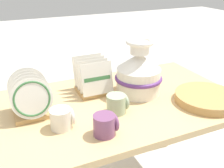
{
  "coord_description": "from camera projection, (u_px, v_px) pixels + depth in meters",
  "views": [
    {
      "loc": [
        -0.52,
        -1.16,
        1.43
      ],
      "look_at": [
        0.0,
        0.0,
        0.86
      ],
      "focal_mm": 42.0,
      "sensor_mm": 36.0,
      "label": 1
    }
  ],
  "objects": [
    {
      "name": "dish_rack_round_plates",
      "position": [
        31.0,
        99.0,
        1.28
      ],
      "size": [
        0.2,
        0.2,
        0.22
      ],
      "color": "tan",
      "rests_on": "display_table"
    },
    {
      "name": "ceramic_vase",
      "position": [
        139.0,
        72.0,
        1.49
      ],
      "size": [
        0.27,
        0.27,
        0.32
      ],
      "color": "white",
      "rests_on": "display_table"
    },
    {
      "name": "wicker_charger_stack",
      "position": [
        207.0,
        98.0,
        1.43
      ],
      "size": [
        0.35,
        0.35,
        0.04
      ],
      "color": "tan",
      "rests_on": "display_table"
    },
    {
      "name": "mug_sage_glaze",
      "position": [
        117.0,
        104.0,
        1.32
      ],
      "size": [
        0.11,
        0.1,
        0.1
      ],
      "color": "#9EB28E",
      "rests_on": "display_table"
    },
    {
      "name": "mug_plum_glaze",
      "position": [
        105.0,
        125.0,
        1.14
      ],
      "size": [
        0.11,
        0.1,
        0.1
      ],
      "color": "#7A4770",
      "rests_on": "display_table"
    },
    {
      "name": "display_table",
      "position": [
        112.0,
        116.0,
        1.47
      ],
      "size": [
        1.42,
        0.81,
        0.75
      ],
      "color": "tan",
      "rests_on": "ground_plane"
    },
    {
      "name": "dish_rack_square_plates",
      "position": [
        93.0,
        81.0,
        1.52
      ],
      "size": [
        0.18,
        0.2,
        0.2
      ],
      "color": "tan",
      "rests_on": "display_table"
    },
    {
      "name": "mug_cream_glaze",
      "position": [
        62.0,
        119.0,
        1.19
      ],
      "size": [
        0.11,
        0.1,
        0.1
      ],
      "color": "silver",
      "rests_on": "display_table"
    }
  ]
}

